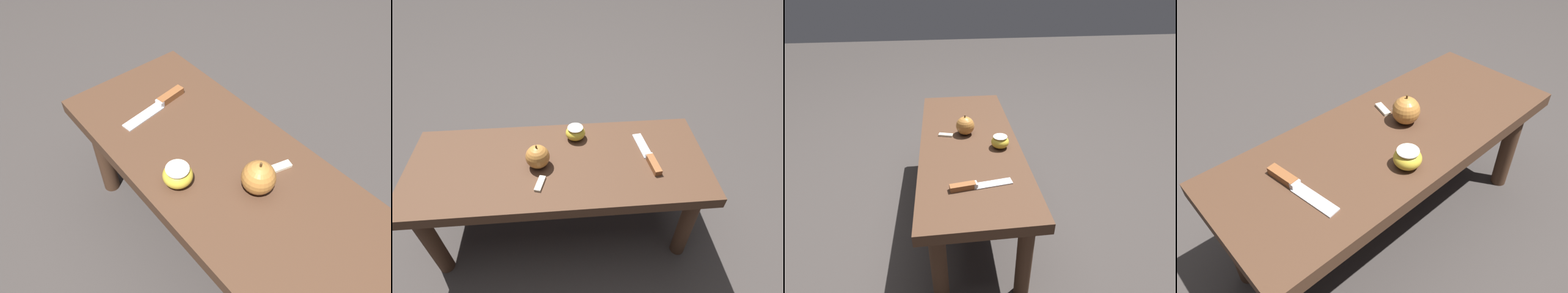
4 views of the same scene
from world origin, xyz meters
The scene contains 6 objects.
ground_plane centered at (0.00, 0.00, 0.00)m, with size 8.00×8.00×0.00m, color #383330.
wooden_bench centered at (0.00, 0.00, 0.33)m, with size 1.00×0.40×0.39m.
knife centered at (-0.31, 0.02, 0.39)m, with size 0.06×0.21×0.02m.
apple_whole centered at (0.06, 0.01, 0.43)m, with size 0.08×0.08×0.09m.
apple_cut centered at (-0.07, -0.12, 0.41)m, with size 0.07×0.07×0.05m.
apple_slice_near_knife centered at (0.06, 0.09, 0.39)m, with size 0.04×0.06×0.01m.
Camera 4 is at (-0.59, -0.56, 1.02)m, focal length 35.00 mm.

